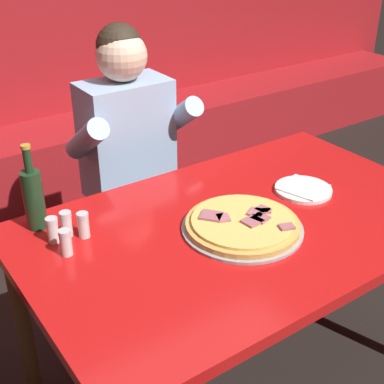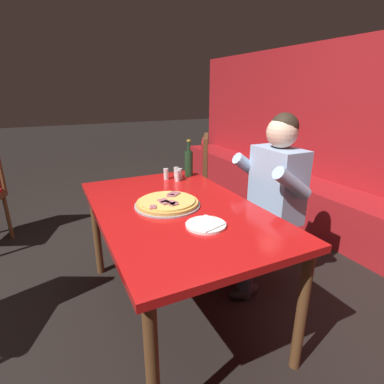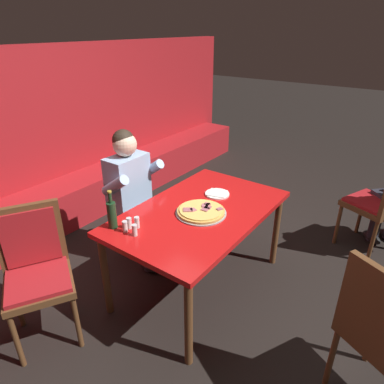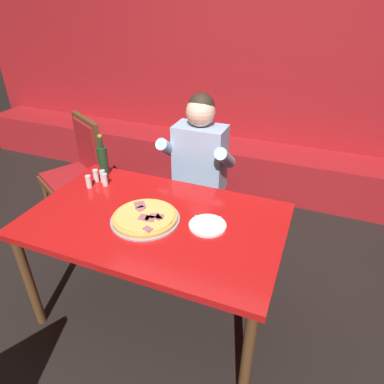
{
  "view_description": "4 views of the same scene",
  "coord_description": "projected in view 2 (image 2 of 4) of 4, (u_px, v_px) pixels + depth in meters",
  "views": [
    {
      "loc": [
        -1.01,
        -1.16,
        1.69
      ],
      "look_at": [
        -0.1,
        0.15,
        0.83
      ],
      "focal_mm": 50.0,
      "sensor_mm": 36.0,
      "label": 1
    },
    {
      "loc": [
        1.54,
        -0.64,
        1.42
      ],
      "look_at": [
        0.0,
        0.11,
        0.83
      ],
      "focal_mm": 28.0,
      "sensor_mm": 36.0,
      "label": 2
    },
    {
      "loc": [
        -1.95,
        -1.35,
        2.07
      ],
      "look_at": [
        0.03,
        0.09,
        0.87
      ],
      "focal_mm": 32.0,
      "sensor_mm": 36.0,
      "label": 3
    },
    {
      "loc": [
        0.8,
        -1.42,
        1.9
      ],
      "look_at": [
        0.18,
        0.13,
        0.89
      ],
      "focal_mm": 32.0,
      "sensor_mm": 36.0,
      "label": 4
    }
  ],
  "objects": [
    {
      "name": "shaker_red_pepper_flakes",
      "position": [
        180.0,
        174.0,
        2.33
      ],
      "size": [
        0.04,
        0.04,
        0.09
      ],
      "color": "silver",
      "rests_on": "main_dining_table"
    },
    {
      "name": "shaker_oregano",
      "position": [
        166.0,
        175.0,
        2.32
      ],
      "size": [
        0.04,
        0.04,
        0.09
      ],
      "color": "silver",
      "rests_on": "main_dining_table"
    },
    {
      "name": "main_dining_table",
      "position": [
        176.0,
        218.0,
        1.82
      ],
      "size": [
        1.48,
        0.91,
        0.75
      ],
      "color": "brown",
      "rests_on": "ground_plane"
    },
    {
      "name": "shaker_black_pepper",
      "position": [
        176.0,
        173.0,
        2.36
      ],
      "size": [
        0.04,
        0.04,
        0.09
      ],
      "color": "silver",
      "rests_on": "main_dining_table"
    },
    {
      "name": "booth_bench",
      "position": [
        365.0,
        227.0,
        2.73
      ],
      "size": [
        6.46,
        0.48,
        0.46
      ],
      "primitive_type": "cube",
      "color": "#A3191E",
      "rests_on": "ground_plane"
    },
    {
      "name": "pizza",
      "position": [
        168.0,
        203.0,
        1.8
      ],
      "size": [
        0.4,
        0.4,
        0.05
      ],
      "color": "#9E9EA3",
      "rests_on": "main_dining_table"
    },
    {
      "name": "dining_chair_by_booth",
      "position": [
        193.0,
        177.0,
        3.01
      ],
      "size": [
        0.6,
        0.6,
        0.99
      ],
      "color": "brown",
      "rests_on": "ground_plane"
    },
    {
      "name": "beer_bottle",
      "position": [
        189.0,
        162.0,
        2.4
      ],
      "size": [
        0.07,
        0.07,
        0.29
      ],
      "color": "#19381E",
      "rests_on": "main_dining_table"
    },
    {
      "name": "diner_seated_blue_shirt",
      "position": [
        267.0,
        196.0,
        2.11
      ],
      "size": [
        0.53,
        0.53,
        1.27
      ],
      "color": "black",
      "rests_on": "ground_plane"
    },
    {
      "name": "shaker_parmesan",
      "position": [
        178.0,
        176.0,
        2.28
      ],
      "size": [
        0.04,
        0.04,
        0.09
      ],
      "color": "silver",
      "rests_on": "main_dining_table"
    },
    {
      "name": "plate_white_paper",
      "position": [
        206.0,
        225.0,
        1.54
      ],
      "size": [
        0.21,
        0.21,
        0.02
      ],
      "color": "white",
      "rests_on": "main_dining_table"
    },
    {
      "name": "ground_plane",
      "position": [
        178.0,
        309.0,
        2.04
      ],
      "size": [
        24.0,
        24.0,
        0.0
      ],
      "primitive_type": "plane",
      "color": "black"
    }
  ]
}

